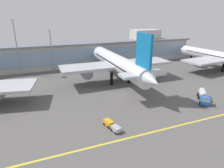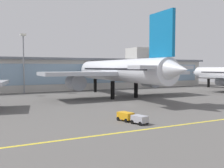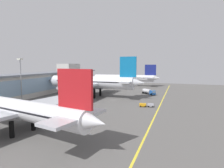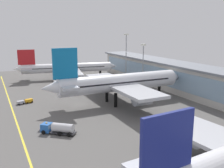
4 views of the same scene
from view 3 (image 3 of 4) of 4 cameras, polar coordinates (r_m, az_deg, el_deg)
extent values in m
plane|color=#5B5956|center=(90.89, 0.56, -4.80)|extent=(180.00, 180.00, 0.00)
cube|color=yellow|center=(86.41, 14.56, -5.56)|extent=(144.00, 0.50, 0.01)
cube|color=beige|center=(113.58, -21.98, -0.19)|extent=(123.94, 12.00, 11.30)
cube|color=#84A3BC|center=(109.62, -19.63, -0.01)|extent=(118.98, 0.20, 7.23)
cube|color=slate|center=(113.14, -22.10, 2.86)|extent=(126.94, 14.00, 0.80)
cube|color=beige|center=(144.03, -12.86, 4.76)|extent=(16.00, 10.00, 6.00)
cylinder|color=black|center=(50.77, -27.95, -12.02)|extent=(1.10, 1.10, 3.85)
cylinder|color=black|center=(53.80, -22.60, -10.77)|extent=(1.10, 1.10, 3.85)
cylinder|color=silver|center=(54.31, -27.62, -6.39)|extent=(13.91, 47.08, 4.81)
cone|color=silver|center=(35.79, -5.52, -11.33)|extent=(5.05, 5.99, 4.09)
cube|color=black|center=(54.23, -27.64, -6.02)|extent=(12.49, 39.70, 0.39)
cube|color=#B7BAC1|center=(54.43, -27.59, -7.01)|extent=(47.06, 20.01, 0.77)
cylinder|color=#999EA8|center=(63.52, -18.39, -6.59)|extent=(4.50, 6.66, 3.37)
cube|color=red|center=(37.34, -11.20, -1.42)|extent=(2.22, 8.42, 7.70)
cube|color=#B7BAC1|center=(38.44, -11.03, -9.63)|extent=(15.36, 7.93, 0.62)
cylinder|color=black|center=(95.28, -5.32, -2.82)|extent=(1.10, 1.10, 4.93)
cylinder|color=black|center=(101.94, -3.55, -2.23)|extent=(1.10, 1.10, 4.93)
cylinder|color=black|center=(108.77, -14.46, -1.89)|extent=(1.10, 1.10, 4.93)
cylinder|color=silver|center=(99.50, -6.33, 0.58)|extent=(6.43, 45.30, 6.16)
cone|color=silver|center=(112.46, -17.60, 0.96)|extent=(5.88, 5.58, 5.85)
cone|color=silver|center=(91.29, 7.76, 0.37)|extent=(5.28, 6.81, 5.24)
cube|color=#84A3BC|center=(110.19, -16.11, 1.47)|extent=(4.65, 4.34, 1.85)
cube|color=black|center=(99.46, -6.34, 0.85)|extent=(6.45, 38.06, 0.49)
cube|color=#B7BAC1|center=(99.58, -6.33, 0.14)|extent=(44.10, 11.13, 0.99)
cylinder|color=#999EA8|center=(89.87, -10.72, -2.12)|extent=(4.35, 5.91, 4.31)
cylinder|color=#999EA8|center=(111.62, -4.27, -0.46)|extent=(4.35, 5.91, 4.31)
cube|color=#0F6BA8|center=(92.01, 4.85, 5.16)|extent=(0.79, 8.15, 9.86)
cube|color=#B7BAC1|center=(92.38, 4.81, 0.76)|extent=(14.12, 5.06, 0.79)
cylinder|color=black|center=(146.33, 4.76, 0.08)|extent=(1.10, 1.10, 3.98)
cylinder|color=black|center=(152.19, 5.14, 0.30)|extent=(1.10, 1.10, 3.98)
cylinder|color=black|center=(154.19, -2.94, 0.39)|extent=(1.10, 1.10, 3.98)
cylinder|color=silver|center=(149.54, 3.55, 1.84)|extent=(9.21, 46.93, 4.97)
cone|color=silver|center=(156.09, -5.44, 2.00)|extent=(5.11, 4.88, 4.72)
cone|color=silver|center=(146.92, 13.21, 1.76)|extent=(4.70, 5.83, 4.22)
cube|color=#84A3BC|center=(154.93, -4.27, 2.30)|extent=(4.03, 3.80, 1.49)
cube|color=black|center=(149.52, 3.56, 1.98)|extent=(8.57, 39.50, 0.40)
cube|color=#B7BAC1|center=(149.59, 3.55, 1.60)|extent=(43.12, 15.01, 0.80)
cylinder|color=#999EA8|center=(138.54, 1.95, 0.44)|extent=(4.02, 6.36, 3.48)
cylinder|color=#999EA8|center=(161.65, 3.75, 1.23)|extent=(4.02, 6.36, 3.48)
cube|color=navy|center=(146.77, 11.49, 4.18)|extent=(1.36, 8.42, 7.95)
cube|color=#B7BAC1|center=(147.05, 11.44, 1.95)|extent=(13.94, 6.35, 0.64)
cylinder|color=black|center=(107.67, 12.73, -2.95)|extent=(0.93, 1.04, 1.10)
cylinder|color=black|center=(105.92, 11.71, -3.08)|extent=(0.93, 1.04, 1.10)
cylinder|color=black|center=(110.94, 11.14, -2.66)|extent=(0.93, 1.04, 1.10)
cylinder|color=black|center=(109.24, 10.12, -2.77)|extent=(0.93, 1.04, 1.10)
cylinder|color=black|center=(112.81, 10.28, -2.50)|extent=(0.93, 1.04, 1.10)
cylinder|color=black|center=(111.14, 9.27, -2.61)|extent=(0.93, 1.04, 1.10)
cube|color=#2D2D33|center=(109.97, 10.69, -2.78)|extent=(6.64, 7.31, 0.30)
cube|color=#235BB2|center=(106.86, 12.14, -2.54)|extent=(3.50, 3.46, 2.20)
cube|color=#84A3BC|center=(106.79, 12.14, -2.29)|extent=(3.48, 3.47, 0.88)
cylinder|color=silver|center=(110.18, 10.52, -2.07)|extent=(5.34, 5.76, 2.30)
cube|color=orange|center=(106.69, 12.15, -1.90)|extent=(0.30, 0.40, 0.20)
cylinder|color=black|center=(76.49, 8.56, -6.70)|extent=(0.34, 0.63, 0.60)
cylinder|color=black|center=(77.95, 8.50, -6.46)|extent=(0.34, 0.63, 0.60)
cylinder|color=black|center=(76.61, 9.93, -6.70)|extent=(0.34, 0.63, 0.60)
cylinder|color=black|center=(78.07, 9.84, -6.46)|extent=(0.34, 0.63, 0.60)
cube|color=orange|center=(77.16, 9.21, -6.18)|extent=(2.08, 2.88, 1.10)
cylinder|color=black|center=(76.72, 10.94, -6.70)|extent=(0.32, 0.63, 0.60)
cylinder|color=black|center=(78.18, 10.84, -6.46)|extent=(0.32, 0.63, 0.60)
cylinder|color=black|center=(76.89, 12.19, -6.70)|extent=(0.32, 0.63, 0.60)
cylinder|color=black|center=(78.35, 12.07, -6.46)|extent=(0.32, 0.63, 0.60)
cube|color=#A8A8B2|center=(77.42, 11.52, -6.22)|extent=(2.03, 2.69, 1.00)
cube|color=#2D2D33|center=(77.36, 10.40, -6.47)|extent=(0.24, 0.61, 0.08)
cylinder|color=gray|center=(94.94, -25.68, 0.83)|extent=(0.44, 0.44, 18.89)
cube|color=silver|center=(94.66, -25.95, 6.74)|extent=(1.80, 1.80, 0.70)
camera|label=1|loc=(65.52, 42.01, 11.69)|focal=30.44mm
camera|label=2|loc=(58.76, 42.03, -3.79)|focal=41.80mm
camera|label=4|loc=(169.47, 19.33, 8.94)|focal=41.25mm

